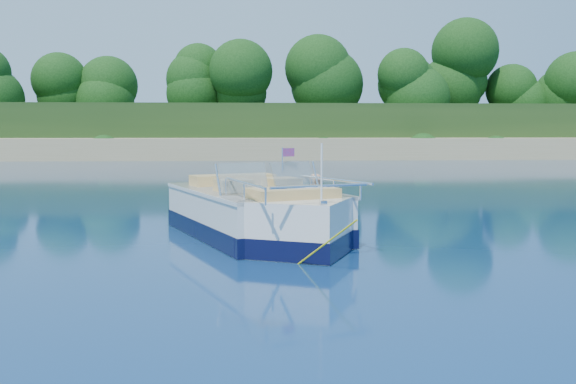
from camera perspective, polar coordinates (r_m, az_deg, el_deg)
name	(u,v)px	position (r m, az deg, el deg)	size (l,w,h in m)	color
ground	(488,272)	(9.96, 17.32, -6.79)	(160.00, 160.00, 0.00)	#0A2446
shoreline	(278,139)	(72.94, -0.91, 4.69)	(170.00, 59.00, 6.00)	tan
treeline	(292,85)	(50.33, 0.40, 9.51)	(150.00, 7.12, 8.19)	#301D10
motorboat	(261,218)	(12.24, -2.39, -2.30)	(3.72, 6.04, 2.12)	white
tow_tube	(315,218)	(14.48, 2.43, -2.34)	(1.50, 1.50, 0.38)	#EEAD05
boy	(317,222)	(14.52, 2.58, -2.70)	(0.55, 0.36, 1.50)	tan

